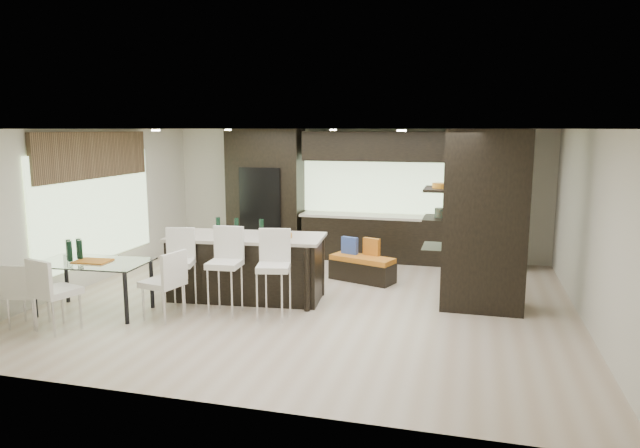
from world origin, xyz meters
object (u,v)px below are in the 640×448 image
(chair_far, at_px, (28,297))
(floor_vase, at_px, (463,259))
(dining_table, at_px, (94,287))
(kitchen_island, at_px, (247,267))
(chair_end, at_px, (163,288))
(stool_left, at_px, (179,278))
(stool_mid, at_px, (225,280))
(stool_right, at_px, (274,283))
(bench, at_px, (362,269))
(chair_near, at_px, (57,297))

(chair_far, bearing_deg, floor_vase, 18.04)
(dining_table, bearing_deg, kitchen_island, 30.78)
(dining_table, xyz_separation_m, chair_end, (1.13, 0.00, 0.08))
(stool_left, distance_m, floor_vase, 4.46)
(kitchen_island, relative_size, stool_mid, 2.37)
(kitchen_island, xyz_separation_m, stool_mid, (-0.00, -0.86, 0.01))
(stool_right, relative_size, bench, 0.89)
(dining_table, relative_size, chair_end, 1.74)
(stool_left, bearing_deg, chair_end, -106.43)
(kitchen_island, relative_size, stool_left, 2.49)
(stool_left, height_order, chair_near, stool_left)
(stool_mid, bearing_deg, bench, 51.18)
(stool_left, xyz_separation_m, chair_near, (-1.14, -1.24, -0.02))
(bench, relative_size, floor_vase, 0.91)
(stool_left, height_order, chair_far, stool_left)
(stool_mid, relative_size, chair_near, 1.10)
(bench, height_order, chair_near, chair_near)
(chair_end, bearing_deg, chair_far, 126.61)
(dining_table, height_order, chair_near, chair_near)
(floor_vase, bearing_deg, dining_table, -157.17)
(floor_vase, bearing_deg, stool_left, -156.82)
(dining_table, relative_size, chair_far, 1.91)
(stool_left, distance_m, stool_right, 1.51)
(bench, distance_m, chair_near, 5.00)
(floor_vase, xyz_separation_m, chair_far, (-5.75, -2.97, -0.22))
(kitchen_island, distance_m, chair_near, 2.82)
(stool_right, xyz_separation_m, bench, (0.85, 2.33, -0.29))
(stool_mid, height_order, chair_near, stool_mid)
(floor_vase, distance_m, chair_far, 6.47)
(kitchen_island, relative_size, chair_far, 2.93)
(stool_mid, xyz_separation_m, chair_far, (-2.40, -1.20, -0.10))
(kitchen_island, height_order, chair_far, kitchen_island)
(stool_left, bearing_deg, chair_far, -158.80)
(stool_mid, xyz_separation_m, floor_vase, (3.35, 1.77, 0.12))
(bench, bearing_deg, stool_left, -115.73)
(floor_vase, xyz_separation_m, chair_end, (-4.11, -2.21, -0.18))
(stool_left, distance_m, chair_end, 0.45)
(stool_mid, height_order, floor_vase, floor_vase)
(stool_right, bearing_deg, stool_left, 167.02)
(stool_left, bearing_deg, bench, 29.41)
(chair_near, height_order, chair_far, chair_near)
(stool_right, bearing_deg, dining_table, 176.86)
(dining_table, bearing_deg, chair_near, -93.59)
(stool_right, height_order, chair_far, stool_right)
(stool_mid, distance_m, chair_end, 0.88)
(stool_left, xyz_separation_m, floor_vase, (4.10, 1.76, 0.15))
(chair_far, bearing_deg, stool_left, 27.08)
(stool_right, relative_size, chair_far, 1.23)
(chair_near, bearing_deg, kitchen_island, 64.34)
(kitchen_island, height_order, chair_end, kitchen_island)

